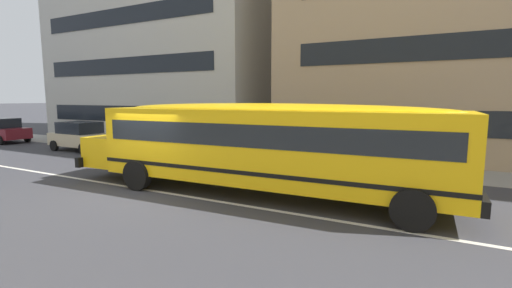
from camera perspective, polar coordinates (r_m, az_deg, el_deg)
name	(u,v)px	position (r m, az deg, el deg)	size (l,w,h in m)	color
ground_plane	(151,191)	(12.10, -16.53, -7.21)	(400.00, 400.00, 0.00)	#38383D
sidewalk_far	(256,157)	(17.94, 0.01, -2.15)	(120.00, 3.00, 0.01)	gray
lane_centreline	(151,190)	(12.10, -16.54, -7.20)	(110.00, 0.16, 0.01)	silver
school_bus	(261,141)	(10.79, 0.73, 0.47)	(12.77, 3.06, 2.84)	yellow
parked_car_beige_end_of_row	(81,136)	(22.45, -26.36, 1.17)	(3.95, 1.97, 1.64)	#C1B28E
parked_car_maroon_far_corner	(2,130)	(29.45, -35.81, 1.85)	(3.95, 1.98, 1.64)	maroon
apartment_block_far_left	(185,13)	(31.27, -11.45, 19.97)	(17.56, 13.29, 19.70)	#B7B7B2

